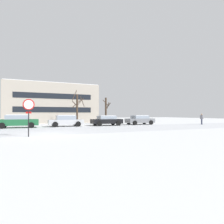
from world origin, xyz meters
TOP-DOWN VIEW (x-y plane):
  - ground_plane at (0.00, 0.00)m, footprint 120.00×120.00m
  - road_surface at (0.00, 3.22)m, footprint 80.00×8.44m
  - stop_sign at (-1.27, -1.29)m, footprint 0.75×0.14m
  - parked_car_green at (-2.44, 8.43)m, footprint 4.43×2.05m
  - parked_car_silver at (2.96, 8.61)m, footprint 4.22×2.09m
  - parked_car_black at (8.36, 8.38)m, footprint 4.14×2.18m
  - parked_car_gray at (13.75, 8.64)m, footprint 4.18×2.12m
  - pedestrian_crossing at (22.19, 5.02)m, footprint 0.37×0.46m
  - tree_far_left at (9.99, 12.68)m, footprint 1.28×1.27m
  - tree_far_mid at (5.34, 12.68)m, footprint 1.97×2.27m
  - building_far_left at (2.63, 21.85)m, footprint 15.61×9.09m

SIDE VIEW (x-z plane):
  - ground_plane at x=0.00m, z-range 0.00..0.00m
  - road_surface at x=0.00m, z-range 0.00..0.00m
  - parked_car_black at x=8.36m, z-range 0.03..1.37m
  - parked_car_gray at x=13.75m, z-range 0.02..1.39m
  - parked_car_silver at x=2.96m, z-range 0.01..1.43m
  - parked_car_green at x=-2.44m, z-range 0.01..1.51m
  - pedestrian_crossing at x=22.19m, z-range 0.13..1.74m
  - stop_sign at x=-1.27m, z-range 0.52..3.10m
  - tree_far_left at x=9.99m, z-range 0.10..4.26m
  - tree_far_mid at x=5.34m, z-range -0.07..5.14m
  - building_far_left at x=2.63m, z-range 0.00..6.92m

